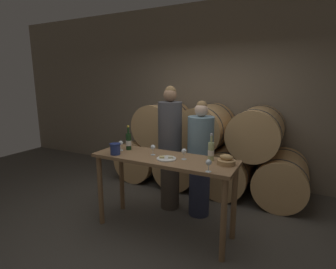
{
  "coord_description": "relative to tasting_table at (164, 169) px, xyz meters",
  "views": [
    {
      "loc": [
        1.4,
        -2.62,
        1.86
      ],
      "look_at": [
        0.0,
        0.11,
        1.21
      ],
      "focal_mm": 28.0,
      "sensor_mm": 36.0,
      "label": 1
    }
  ],
  "objects": [
    {
      "name": "bread_basket",
      "position": [
        0.73,
        0.06,
        0.19
      ],
      "size": [
        0.19,
        0.19,
        0.11
      ],
      "color": "tan",
      "rests_on": "tasting_table"
    },
    {
      "name": "person_left",
      "position": [
        -0.21,
        0.59,
        0.1
      ],
      "size": [
        0.33,
        0.33,
        1.77
      ],
      "color": "#4C4238",
      "rests_on": "ground_plane"
    },
    {
      "name": "ground_plane",
      "position": [
        0.0,
        0.0,
        -0.8
      ],
      "size": [
        10.0,
        10.0,
        0.0
      ],
      "primitive_type": "plane",
      "color": "#4C473F"
    },
    {
      "name": "wine_glass_left",
      "position": [
        -0.16,
        0.02,
        0.24
      ],
      "size": [
        0.06,
        0.06,
        0.13
      ],
      "color": "white",
      "rests_on": "tasting_table"
    },
    {
      "name": "person_right",
      "position": [
        0.24,
        0.59,
        -0.0
      ],
      "size": [
        0.35,
        0.35,
        1.59
      ],
      "color": "#2D334C",
      "rests_on": "ground_plane"
    },
    {
      "name": "barrel_stack",
      "position": [
        0.0,
        1.52,
        -0.13
      ],
      "size": [
        3.22,
        0.97,
        1.45
      ],
      "color": "tan",
      "rests_on": "ground_plane"
    },
    {
      "name": "wine_bottle_white",
      "position": [
        0.53,
        0.14,
        0.26
      ],
      "size": [
        0.07,
        0.07,
        0.31
      ],
      "color": "#ADBC7F",
      "rests_on": "tasting_table"
    },
    {
      "name": "blue_crock",
      "position": [
        -0.58,
        -0.17,
        0.23
      ],
      "size": [
        0.13,
        0.13,
        0.14
      ],
      "color": "navy",
      "rests_on": "tasting_table"
    },
    {
      "name": "cheese_plate",
      "position": [
        0.07,
        -0.07,
        0.16
      ],
      "size": [
        0.23,
        0.23,
        0.04
      ],
      "color": "white",
      "rests_on": "tasting_table"
    },
    {
      "name": "wine_glass_center",
      "position": [
        0.25,
        0.02,
        0.24
      ],
      "size": [
        0.06,
        0.06,
        0.13
      ],
      "color": "white",
      "rests_on": "tasting_table"
    },
    {
      "name": "wine_glass_right",
      "position": [
        0.63,
        -0.24,
        0.24
      ],
      "size": [
        0.06,
        0.06,
        0.13
      ],
      "color": "white",
      "rests_on": "tasting_table"
    },
    {
      "name": "wine_bottle_red",
      "position": [
        -0.56,
        0.09,
        0.26
      ],
      "size": [
        0.07,
        0.07,
        0.32
      ],
      "color": "#193819",
      "rests_on": "tasting_table"
    },
    {
      "name": "stone_wall_back",
      "position": [
        0.0,
        2.13,
        0.8
      ],
      "size": [
        10.0,
        0.12,
        3.2
      ],
      "color": "gray",
      "rests_on": "ground_plane"
    },
    {
      "name": "wine_glass_far_left",
      "position": [
        -0.63,
        0.01,
        0.24
      ],
      "size": [
        0.06,
        0.06,
        0.13
      ],
      "color": "white",
      "rests_on": "tasting_table"
    },
    {
      "name": "tasting_table",
      "position": [
        0.0,
        0.0,
        0.0
      ],
      "size": [
        1.73,
        0.57,
        0.96
      ],
      "color": "olive",
      "rests_on": "ground_plane"
    }
  ]
}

